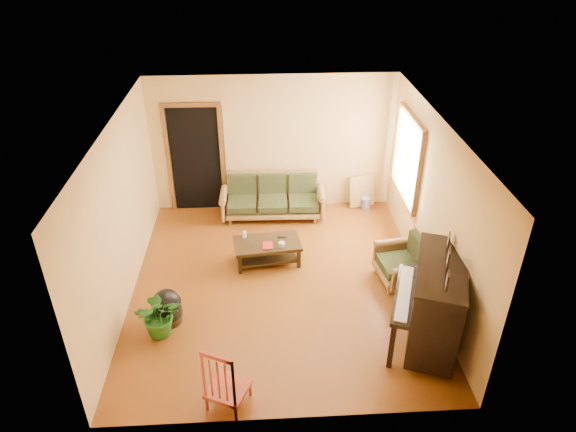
{
  "coord_description": "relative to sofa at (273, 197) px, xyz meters",
  "views": [
    {
      "loc": [
        -0.23,
        -6.38,
        5.01
      ],
      "look_at": [
        0.15,
        0.2,
        1.1
      ],
      "focal_mm": 32.0,
      "sensor_mm": 36.0,
      "label": 1
    }
  ],
  "objects": [
    {
      "name": "red_chair",
      "position": [
        -0.66,
        -4.3,
        0.06
      ],
      "size": [
        0.6,
        0.62,
        0.94
      ],
      "primitive_type": "cube",
      "rotation": [
        0.0,
        0.0,
        -0.44
      ],
      "color": "maroon",
      "rests_on": "floor"
    },
    {
      "name": "leaning_frame",
      "position": [
        1.75,
        0.3,
        -0.08
      ],
      "size": [
        0.51,
        0.22,
        0.67
      ],
      "primitive_type": "cube",
      "rotation": [
        0.0,
        0.0,
        0.23
      ],
      "color": "#BB903E",
      "rests_on": "floor"
    },
    {
      "name": "remote",
      "position": [
        0.11,
        -1.36,
        -0.01
      ],
      "size": [
        0.15,
        0.05,
        0.01
      ],
      "primitive_type": "cube",
      "rotation": [
        0.0,
        0.0,
        -0.07
      ],
      "color": "black",
      "rests_on": "coffee_table"
    },
    {
      "name": "piano",
      "position": [
        2.01,
        -3.43,
        0.22
      ],
      "size": [
        1.26,
        1.62,
        1.26
      ],
      "primitive_type": "cube",
      "rotation": [
        0.0,
        0.0,
        -0.34
      ],
      "color": "black",
      "rests_on": "floor"
    },
    {
      "name": "potted_plant",
      "position": [
        -1.63,
        -3.08,
        -0.07
      ],
      "size": [
        0.67,
        0.59,
        0.68
      ],
      "primitive_type": "imported",
      "rotation": [
        0.0,
        0.0,
        0.11
      ],
      "color": "#22601B",
      "rests_on": "floor"
    },
    {
      "name": "footstool",
      "position": [
        -1.58,
        -2.83,
        -0.21
      ],
      "size": [
        0.49,
        0.49,
        0.39
      ],
      "primitive_type": "cylinder",
      "rotation": [
        0.0,
        0.0,
        -0.21
      ],
      "color": "black",
      "rests_on": "floor"
    },
    {
      "name": "candle",
      "position": [
        -0.5,
        -1.31,
        0.04
      ],
      "size": [
        0.08,
        0.08,
        0.11
      ],
      "primitive_type": "cylinder",
      "rotation": [
        0.0,
        0.0,
        -0.29
      ],
      "color": "white",
      "rests_on": "coffee_table"
    },
    {
      "name": "book",
      "position": [
        -0.21,
        -1.6,
        -0.01
      ],
      "size": [
        0.17,
        0.22,
        0.02
      ],
      "primitive_type": "imported",
      "rotation": [
        0.0,
        0.0,
        0.02
      ],
      "color": "#A62016",
      "rests_on": "coffee_table"
    },
    {
      "name": "window",
      "position": [
        2.24,
        -0.76,
        1.09
      ],
      "size": [
        0.12,
        1.36,
        1.46
      ],
      "primitive_type": "cube",
      "color": "white",
      "rests_on": "right_wall"
    },
    {
      "name": "floor",
      "position": [
        0.03,
        -2.06,
        -0.41
      ],
      "size": [
        5.0,
        5.0,
        0.0
      ],
      "primitive_type": "plane",
      "color": "#5A2B0B",
      "rests_on": "ground"
    },
    {
      "name": "sofa",
      "position": [
        0.0,
        0.0,
        0.0
      ],
      "size": [
        1.92,
        0.84,
        0.82
      ],
      "primitive_type": "cube",
      "rotation": [
        0.0,
        0.0,
        -0.02
      ],
      "color": "olive",
      "rests_on": "floor"
    },
    {
      "name": "ceramic_crock",
      "position": [
        1.83,
        0.19,
        -0.3
      ],
      "size": [
        0.2,
        0.2,
        0.23
      ],
      "primitive_type": "cylinder",
      "rotation": [
        0.0,
        0.0,
        -0.11
      ],
      "color": "#34439C",
      "rests_on": "floor"
    },
    {
      "name": "coffee_table",
      "position": [
        -0.14,
        -1.48,
        -0.21
      ],
      "size": [
        1.13,
        0.71,
        0.39
      ],
      "primitive_type": "cube",
      "rotation": [
        0.0,
        0.0,
        0.12
      ],
      "color": "black",
      "rests_on": "floor"
    },
    {
      "name": "glass_jar",
      "position": [
        0.1,
        -1.6,
        0.02
      ],
      "size": [
        0.11,
        0.11,
        0.07
      ],
      "primitive_type": "cylinder",
      "rotation": [
        0.0,
        0.0,
        -0.11
      ],
      "color": "silver",
      "rests_on": "coffee_table"
    },
    {
      "name": "doorway",
      "position": [
        -1.42,
        0.42,
        0.62
      ],
      "size": [
        1.08,
        0.16,
        2.05
      ],
      "primitive_type": "cube",
      "color": "black",
      "rests_on": "floor"
    },
    {
      "name": "armchair",
      "position": [
        1.92,
        -2.11,
        -0.01
      ],
      "size": [
        0.88,
        0.91,
        0.8
      ],
      "primitive_type": "cube",
      "rotation": [
        0.0,
        0.0,
        0.15
      ],
      "color": "olive",
      "rests_on": "floor"
    }
  ]
}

